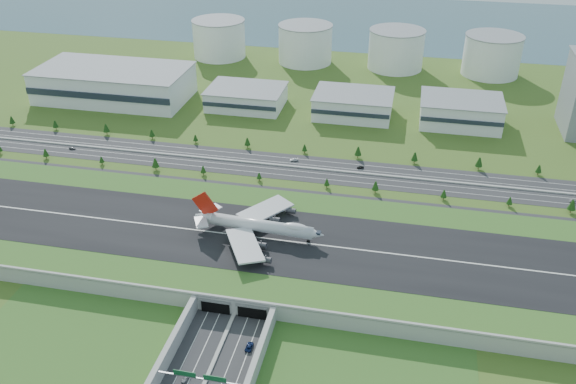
% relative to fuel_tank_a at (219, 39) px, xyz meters
% --- Properties ---
extents(ground, '(1200.00, 1200.00, 0.00)m').
position_rel_fuel_tank_a_xyz_m(ground, '(120.00, -310.00, -17.50)').
color(ground, '#2F4916').
rests_on(ground, ground).
extents(airfield_deck, '(520.00, 100.00, 9.20)m').
position_rel_fuel_tank_a_xyz_m(airfield_deck, '(120.00, -310.09, -13.38)').
color(airfield_deck, '#979691').
rests_on(airfield_deck, ground).
extents(sign_gantry_near, '(38.70, 0.70, 9.80)m').
position_rel_fuel_tank_a_xyz_m(sign_gantry_near, '(120.00, -405.04, -10.55)').
color(sign_gantry_near, gray).
rests_on(sign_gantry_near, ground).
extents(north_expressway, '(560.00, 36.00, 0.12)m').
position_rel_fuel_tank_a_xyz_m(north_expressway, '(120.00, -215.00, -17.44)').
color(north_expressway, '#28282B').
rests_on(north_expressway, ground).
extents(tree_row, '(506.35, 48.71, 8.44)m').
position_rel_fuel_tank_a_xyz_m(tree_row, '(133.31, -212.23, -12.84)').
color(tree_row, '#3D2819').
rests_on(tree_row, ground).
extents(hangar_west, '(120.00, 60.00, 25.00)m').
position_rel_fuel_tank_a_xyz_m(hangar_west, '(-50.00, -125.00, -5.00)').
color(hangar_west, white).
rests_on(hangar_west, ground).
extents(hangar_mid_a, '(58.00, 42.00, 15.00)m').
position_rel_fuel_tank_a_xyz_m(hangar_mid_a, '(60.00, -120.00, -10.00)').
color(hangar_mid_a, white).
rests_on(hangar_mid_a, ground).
extents(hangar_mid_b, '(58.00, 42.00, 17.00)m').
position_rel_fuel_tank_a_xyz_m(hangar_mid_b, '(145.00, -120.00, -9.00)').
color(hangar_mid_b, white).
rests_on(hangar_mid_b, ground).
extents(hangar_mid_c, '(58.00, 42.00, 19.00)m').
position_rel_fuel_tank_a_xyz_m(hangar_mid_c, '(225.00, -120.00, -8.00)').
color(hangar_mid_c, white).
rests_on(hangar_mid_c, ground).
extents(fuel_tank_a, '(50.00, 50.00, 35.00)m').
position_rel_fuel_tank_a_xyz_m(fuel_tank_a, '(0.00, 0.00, 0.00)').
color(fuel_tank_a, white).
rests_on(fuel_tank_a, ground).
extents(fuel_tank_b, '(50.00, 50.00, 35.00)m').
position_rel_fuel_tank_a_xyz_m(fuel_tank_b, '(85.00, 0.00, 0.00)').
color(fuel_tank_b, white).
rests_on(fuel_tank_b, ground).
extents(fuel_tank_c, '(50.00, 50.00, 35.00)m').
position_rel_fuel_tank_a_xyz_m(fuel_tank_c, '(170.00, 0.00, 0.00)').
color(fuel_tank_c, white).
rests_on(fuel_tank_c, ground).
extents(fuel_tank_d, '(50.00, 50.00, 35.00)m').
position_rel_fuel_tank_a_xyz_m(fuel_tank_d, '(255.00, 0.00, 0.00)').
color(fuel_tank_d, white).
rests_on(fuel_tank_d, ground).
extents(bay_water, '(1200.00, 260.00, 0.06)m').
position_rel_fuel_tank_a_xyz_m(bay_water, '(120.00, 170.00, -17.47)').
color(bay_water, '#345664').
rests_on(bay_water, ground).
extents(boeing_747, '(70.19, 66.20, 21.69)m').
position_rel_fuel_tank_a_xyz_m(boeing_747, '(118.02, -307.65, -3.36)').
color(boeing_747, silver).
rests_on(boeing_747, airfield_deck).
extents(car_0, '(3.19, 4.95, 1.57)m').
position_rel_fuel_tank_a_xyz_m(car_0, '(112.12, -400.64, -16.60)').
color(car_0, '#AEAEB3').
rests_on(car_0, ground).
extents(car_2, '(2.87, 6.06, 1.67)m').
position_rel_fuel_tank_a_xyz_m(car_2, '(132.07, -378.67, -16.54)').
color(car_2, '#0D1A41').
rests_on(car_2, ground).
extents(car_4, '(4.60, 2.17, 1.52)m').
position_rel_fuel_tank_a_xyz_m(car_4, '(-36.61, -220.71, -16.62)').
color(car_4, '#555559').
rests_on(car_4, ground).
extents(car_5, '(4.69, 3.21, 1.46)m').
position_rel_fuel_tank_a_xyz_m(car_5, '(160.34, -207.96, -16.65)').
color(car_5, black).
rests_on(car_5, ground).
extents(car_6, '(6.63, 4.98, 1.67)m').
position_rel_fuel_tank_a_xyz_m(car_6, '(287.77, -225.34, -16.54)').
color(car_6, '#ADACB1').
rests_on(car_6, ground).
extents(car_7, '(6.11, 4.17, 1.64)m').
position_rel_fuel_tank_a_xyz_m(car_7, '(115.92, -206.15, -16.56)').
color(car_7, white).
rests_on(car_7, ground).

